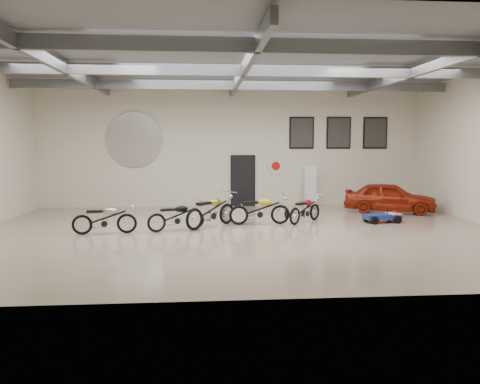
{
  "coord_description": "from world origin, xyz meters",
  "views": [
    {
      "loc": [
        -1.19,
        -13.71,
        2.67
      ],
      "look_at": [
        0.0,
        1.2,
        1.1
      ],
      "focal_mm": 35.0,
      "sensor_mm": 36.0,
      "label": 1
    }
  ],
  "objects": [
    {
      "name": "go_kart",
      "position": [
        4.95,
        1.44,
        0.27
      ],
      "size": [
        1.55,
        0.84,
        0.54
      ],
      "primitive_type": null,
      "rotation": [
        0.0,
        0.0,
        0.12
      ],
      "color": "navy",
      "rests_on": "floor"
    },
    {
      "name": "vintage_car",
      "position": [
        6.0,
        3.69,
        0.58
      ],
      "size": [
        2.53,
        3.68,
        1.16
      ],
      "primitive_type": "imported",
      "rotation": [
        0.0,
        0.0,
        1.2
      ],
      "color": "maroon",
      "rests_on": "floor"
    },
    {
      "name": "banner_stand",
      "position": [
        3.31,
        5.5,
        0.89
      ],
      "size": [
        0.52,
        0.3,
        1.78
      ],
      "primitive_type": null,
      "rotation": [
        0.0,
        0.0,
        -0.24
      ],
      "color": "white",
      "rests_on": "floor"
    },
    {
      "name": "poster_left",
      "position": [
        3.0,
        5.96,
        3.1
      ],
      "size": [
        1.05,
        0.08,
        1.35
      ],
      "primitive_type": null,
      "color": "black",
      "rests_on": "back_wall"
    },
    {
      "name": "poster_mid",
      "position": [
        4.6,
        5.96,
        3.1
      ],
      "size": [
        1.05,
        0.08,
        1.35
      ],
      "primitive_type": null,
      "color": "black",
      "rests_on": "back_wall"
    },
    {
      "name": "motorcycle_black",
      "position": [
        -2.01,
        0.5,
        0.46
      ],
      "size": [
        1.86,
        1.17,
        0.93
      ],
      "primitive_type": null,
      "rotation": [
        0.0,
        0.0,
        0.38
      ],
      "color": "silver",
      "rests_on": "floor"
    },
    {
      "name": "motorcycle_gold",
      "position": [
        -0.94,
        1.03,
        0.55
      ],
      "size": [
        1.96,
        1.96,
        1.1
      ],
      "primitive_type": null,
      "rotation": [
        0.0,
        0.0,
        0.78
      ],
      "color": "silver",
      "rests_on": "floor"
    },
    {
      "name": "motorcycle_red",
      "position": [
        2.24,
        1.65,
        0.46
      ],
      "size": [
        1.64,
        1.66,
        0.93
      ],
      "primitive_type": null,
      "rotation": [
        0.0,
        0.0,
        0.8
      ],
      "color": "silver",
      "rests_on": "floor"
    },
    {
      "name": "ceiling_beams",
      "position": [
        0.0,
        0.0,
        4.75
      ],
      "size": [
        15.8,
        11.8,
        0.32
      ],
      "primitive_type": null,
      "color": "slate",
      "rests_on": "ceiling"
    },
    {
      "name": "logo_plaque",
      "position": [
        -4.0,
        5.95,
        2.8
      ],
      "size": [
        2.3,
        0.06,
        1.16
      ],
      "primitive_type": null,
      "color": "silver",
      "rests_on": "back_wall"
    },
    {
      "name": "floor",
      "position": [
        0.0,
        0.0,
        0.0
      ],
      "size": [
        16.0,
        12.0,
        0.01
      ],
      "primitive_type": "cube",
      "color": "tan",
      "rests_on": "ground"
    },
    {
      "name": "poster_right",
      "position": [
        6.2,
        5.96,
        3.1
      ],
      "size": [
        1.05,
        0.08,
        1.35
      ],
      "primitive_type": null,
      "color": "black",
      "rests_on": "back_wall"
    },
    {
      "name": "motorcycle_silver",
      "position": [
        -4.08,
        0.13,
        0.47
      ],
      "size": [
        1.87,
        0.75,
        0.95
      ],
      "primitive_type": null,
      "rotation": [
        0.0,
        0.0,
        0.1
      ],
      "color": "silver",
      "rests_on": "floor"
    },
    {
      "name": "door",
      "position": [
        0.5,
        5.95,
        1.05
      ],
      "size": [
        0.92,
        0.08,
        2.1
      ],
      "primitive_type": "cube",
      "color": "black",
      "rests_on": "back_wall"
    },
    {
      "name": "back_wall",
      "position": [
        0.0,
        6.0,
        2.5
      ],
      "size": [
        16.0,
        0.02,
        5.0
      ],
      "primitive_type": "cube",
      "color": "silver",
      "rests_on": "floor"
    },
    {
      "name": "ceiling",
      "position": [
        0.0,
        0.0,
        5.0
      ],
      "size": [
        16.0,
        12.0,
        0.01
      ],
      "primitive_type": "cube",
      "color": "gray",
      "rests_on": "back_wall"
    },
    {
      "name": "oil_sign",
      "position": [
        1.9,
        5.95,
        1.7
      ],
      "size": [
        0.72,
        0.1,
        0.72
      ],
      "primitive_type": null,
      "color": "white",
      "rests_on": "back_wall"
    },
    {
      "name": "motorcycle_yellow",
      "position": [
        0.66,
        1.38,
        0.51
      ],
      "size": [
        1.99,
        0.68,
        1.02
      ],
      "primitive_type": null,
      "rotation": [
        0.0,
        0.0,
        0.04
      ],
      "color": "silver",
      "rests_on": "floor"
    }
  ]
}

